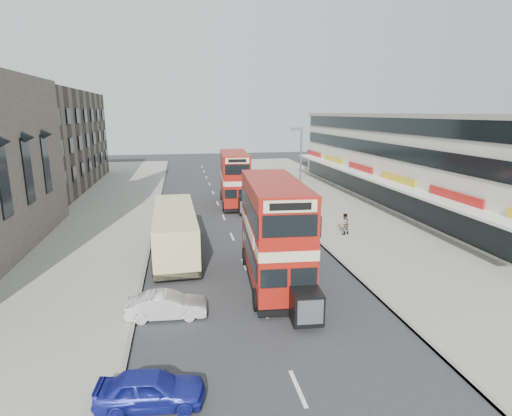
{
  "coord_description": "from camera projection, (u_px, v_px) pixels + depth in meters",
  "views": [
    {
      "loc": [
        -3.7,
        -15.78,
        9.38
      ],
      "look_at": [
        0.21,
        5.05,
        4.36
      ],
      "focal_mm": 28.39,
      "sensor_mm": 36.0,
      "label": 1
    }
  ],
  "objects": [
    {
      "name": "bus_second",
      "position": [
        235.0,
        179.0,
        41.52
      ],
      "size": [
        3.14,
        9.67,
        5.25
      ],
      "rotation": [
        0.0,
        0.0,
        3.08
      ],
      "color": "black",
      "rests_on": "ground"
    },
    {
      "name": "pavement_right",
      "position": [
        347.0,
        211.0,
        39.18
      ],
      "size": [
        12.0,
        90.0,
        0.15
      ],
      "primitive_type": "cube",
      "color": "gray",
      "rests_on": "ground"
    },
    {
      "name": "street_lamp",
      "position": [
        300.0,
        167.0,
        35.2
      ],
      "size": [
        1.0,
        0.2,
        8.12
      ],
      "color": "slate",
      "rests_on": "ground"
    },
    {
      "name": "pavement_left",
      "position": [
        85.0,
        223.0,
        34.88
      ],
      "size": [
        12.0,
        90.0,
        0.15
      ],
      "primitive_type": "cube",
      "color": "gray",
      "rests_on": "ground"
    },
    {
      "name": "car_right_b",
      "position": [
        272.0,
        205.0,
        38.95
      ],
      "size": [
        5.18,
        2.91,
        1.37
      ],
      "primitive_type": "imported",
      "rotation": [
        0.0,
        0.0,
        -1.71
      ],
      "color": "orange",
      "rests_on": "ground"
    },
    {
      "name": "car_right_a",
      "position": [
        279.0,
        216.0,
        35.15
      ],
      "size": [
        4.28,
        2.04,
        1.2
      ],
      "primitive_type": "imported",
      "rotation": [
        0.0,
        0.0,
        -1.66
      ],
      "color": "#A92C10",
      "rests_on": "ground"
    },
    {
      "name": "cyclist",
      "position": [
        263.0,
        207.0,
        37.84
      ],
      "size": [
        0.87,
        1.99,
        2.27
      ],
      "rotation": [
        0.0,
        0.0,
        0.1
      ],
      "color": "gray",
      "rests_on": "ground"
    },
    {
      "name": "brick_terrace",
      "position": [
        26.0,
        141.0,
        48.94
      ],
      "size": [
        14.0,
        28.0,
        12.0
      ],
      "primitive_type": "cube",
      "color": "#66594C",
      "rests_on": "ground"
    },
    {
      "name": "bus_main",
      "position": [
        274.0,
        232.0,
        22.26
      ],
      "size": [
        3.41,
        10.36,
        5.62
      ],
      "rotation": [
        0.0,
        0.0,
        3.07
      ],
      "color": "black",
      "rests_on": "ground"
    },
    {
      "name": "kerb_right",
      "position": [
        288.0,
        214.0,
        38.12
      ],
      "size": [
        0.2,
        90.0,
        0.16
      ],
      "primitive_type": "cube",
      "color": "gray",
      "rests_on": "ground"
    },
    {
      "name": "kerb_left",
      "position": [
        155.0,
        220.0,
        35.94
      ],
      "size": [
        0.2,
        90.0,
        0.16
      ],
      "primitive_type": "cube",
      "color": "gray",
      "rests_on": "ground"
    },
    {
      "name": "car_left_near",
      "position": [
        150.0,
        389.0,
        13.16
      ],
      "size": [
        3.66,
        1.78,
        1.2
      ],
      "primitive_type": "imported",
      "rotation": [
        0.0,
        0.0,
        1.47
      ],
      "color": "navy",
      "rests_on": "ground"
    },
    {
      "name": "commercial_row",
      "position": [
        415.0,
        159.0,
        41.45
      ],
      "size": [
        9.9,
        46.2,
        9.3
      ],
      "color": "beige",
      "rests_on": "ground"
    },
    {
      "name": "pedestrian_near",
      "position": [
        344.0,
        224.0,
        31.24
      ],
      "size": [
        0.73,
        0.61,
        1.69
      ],
      "primitive_type": "imported",
      "rotation": [
        0.0,
        0.0,
        3.49
      ],
      "color": "gray",
      "rests_on": "pavement_right"
    },
    {
      "name": "pedestrian_far",
      "position": [
        281.0,
        184.0,
        48.56
      ],
      "size": [
        1.1,
        0.8,
        1.74
      ],
      "primitive_type": "imported",
      "rotation": [
        0.0,
        0.0,
        0.42
      ],
      "color": "gray",
      "rests_on": "pavement_right"
    },
    {
      "name": "road_surface",
      "position": [
        224.0,
        217.0,
        37.04
      ],
      "size": [
        12.0,
        90.0,
        0.01
      ],
      "primitive_type": "cube",
      "color": "#28282B",
      "rests_on": "ground"
    },
    {
      "name": "coach",
      "position": [
        175.0,
        229.0,
        27.37
      ],
      "size": [
        3.01,
        10.68,
        2.81
      ],
      "rotation": [
        0.0,
        0.0,
        0.03
      ],
      "color": "black",
      "rests_on": "ground"
    },
    {
      "name": "ground",
      "position": [
        272.0,
        330.0,
        17.92
      ],
      "size": [
        160.0,
        160.0,
        0.0
      ],
      "primitive_type": "plane",
      "color": "#28282B",
      "rests_on": "ground"
    },
    {
      "name": "car_left_front",
      "position": [
        167.0,
        305.0,
        18.86
      ],
      "size": [
        3.74,
        1.48,
        1.21
      ],
      "primitive_type": "imported",
      "rotation": [
        0.0,
        0.0,
        1.52
      ],
      "color": "silver",
      "rests_on": "ground"
    }
  ]
}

